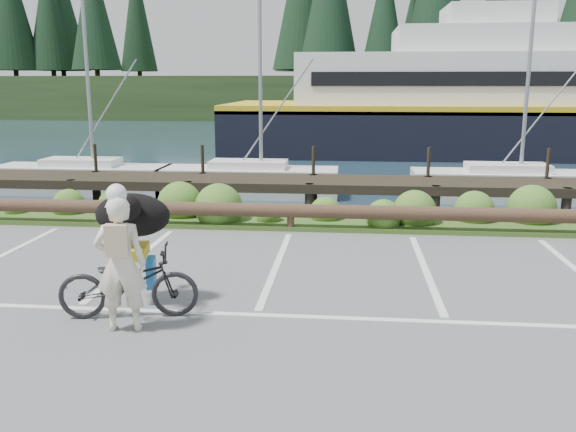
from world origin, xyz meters
name	(u,v)px	position (x,y,z in m)	size (l,w,h in m)	color
ground	(261,305)	(0.00, 0.00, 0.00)	(72.00, 72.00, 0.00)	#555557
harbor_backdrop	(344,106)	(0.39, 78.47, 0.00)	(170.00, 160.00, 30.00)	#192E3D
vegetation_strip	(294,221)	(0.00, 5.30, 0.05)	(34.00, 1.60, 0.10)	#3D5B21
log_rail	(291,231)	(0.00, 4.60, 0.00)	(32.00, 0.30, 0.60)	#443021
bicycle	(128,283)	(-1.73, -0.63, 0.50)	(0.66, 1.89, 1.00)	black
cyclist	(121,264)	(-1.65, -1.07, 0.90)	(0.65, 0.43, 1.79)	beige
dog	(133,215)	(-1.84, -0.03, 1.31)	(1.10, 0.54, 0.63)	black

